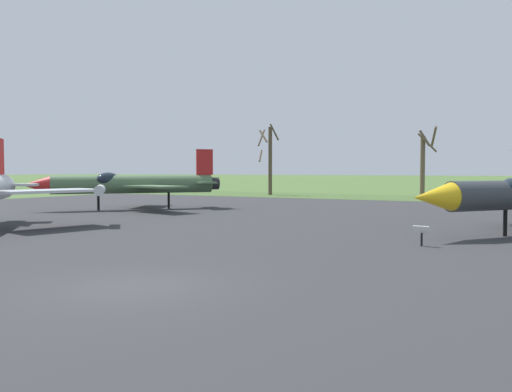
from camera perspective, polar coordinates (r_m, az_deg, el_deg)
The scene contains 7 objects.
ground_plane at distance 14.29m, azimuth -12.58°, elevation -9.39°, with size 600.00×600.00×0.00m, color #4C6B33.
asphalt_apron at distance 27.79m, azimuth 8.87°, elevation -3.42°, with size 78.95×51.70×0.05m, color #333335.
grass_verge_strip at distance 58.71m, azimuth 19.26°, elevation -0.31°, with size 138.95×12.00×0.06m, color #45612E.
jet_fighter_front_left at distance 41.47m, azimuth -13.12°, elevation 1.26°, with size 11.02×11.90×4.60m.
info_placard_rear_center at distance 21.99m, azimuth 16.93°, elevation -3.76°, with size 0.66×0.31×0.84m.
bare_tree_far_left at distance 64.46m, azimuth 1.38°, elevation 4.08°, with size 2.55×2.55×8.39m.
bare_tree_left_of_center at distance 60.30m, azimuth 17.13°, elevation 3.46°, with size 1.92×3.09×7.53m.
Camera 1 is at (9.16, -10.55, 2.98)m, focal length 38.28 mm.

